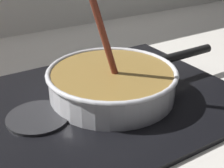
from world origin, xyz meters
TOP-DOWN VIEW (x-y plane):
  - hob_plate at (0.08, 0.19)m, footprint 0.56×0.48m
  - burner_ring at (0.08, 0.19)m, footprint 0.16×0.16m
  - spare_burner at (-0.10, 0.19)m, footprint 0.13×0.13m
  - cooking_pan at (0.08, 0.19)m, footprint 0.45×0.29m

SIDE VIEW (x-z plane):
  - hob_plate at x=0.08m, z-range 0.00..0.01m
  - spare_burner at x=-0.10m, z-range 0.01..0.02m
  - burner_ring at x=0.08m, z-range 0.01..0.02m
  - cooking_pan at x=0.08m, z-range -0.11..0.21m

